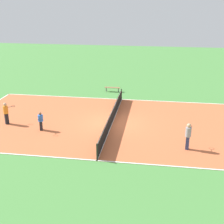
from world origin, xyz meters
TOP-DOWN VIEW (x-y plane):
  - ground_plane at (0.00, 0.00)m, footprint 80.00×80.00m
  - court_surface at (0.00, 0.00)m, footprint 11.86×22.54m
  - tennis_net at (0.00, 0.00)m, footprint 11.66×0.10m
  - bench at (-8.30, -1.23)m, footprint 0.36×1.55m
  - player_baseline_gray at (3.59, 5.32)m, footprint 0.98×0.50m
  - player_center_orange at (1.37, -7.79)m, footprint 0.91×0.88m
  - player_near_blue at (2.12, -4.82)m, footprint 0.99×0.61m
  - tennis_ball_right_alley at (-5.01, 0.91)m, footprint 0.07×0.07m

SIDE VIEW (x-z plane):
  - ground_plane at x=0.00m, z-range 0.00..0.00m
  - court_surface at x=0.00m, z-range 0.00..0.02m
  - tennis_ball_right_alley at x=-5.01m, z-range 0.02..0.09m
  - bench at x=-8.30m, z-range 0.16..0.61m
  - tennis_net at x=0.00m, z-range 0.03..1.06m
  - player_near_blue at x=2.12m, z-range 0.11..1.46m
  - player_center_orange at x=1.37m, z-range 0.15..1.82m
  - player_baseline_gray at x=3.59m, z-range 0.16..1.90m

